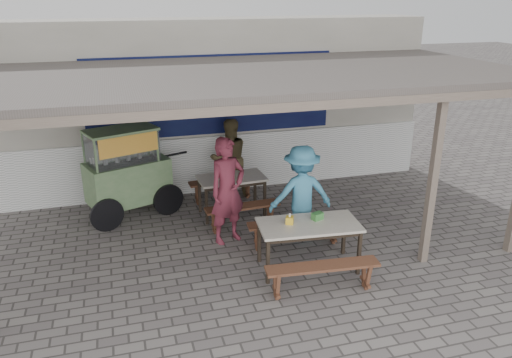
{
  "coord_description": "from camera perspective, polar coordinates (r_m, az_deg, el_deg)",
  "views": [
    {
      "loc": [
        -2.1,
        -6.86,
        3.99
      ],
      "look_at": [
        0.12,
        0.9,
        0.96
      ],
      "focal_mm": 35.0,
      "sensor_mm": 36.0,
      "label": 1
    }
  ],
  "objects": [
    {
      "name": "condiment_bowl",
      "position": [
        9.26,
        -4.3,
        0.17
      ],
      "size": [
        0.2,
        0.2,
        0.04
      ],
      "primitive_type": "imported",
      "rotation": [
        0.0,
        0.0,
        0.11
      ],
      "color": "silver",
      "rests_on": "table_left"
    },
    {
      "name": "warung_roof",
      "position": [
        8.14,
        -0.69,
        11.56
      ],
      "size": [
        9.0,
        4.21,
        2.81
      ],
      "color": "#4E4843",
      "rests_on": "ground"
    },
    {
      "name": "bench_left_wall",
      "position": [
        10.09,
        -3.86,
        -0.73
      ],
      "size": [
        1.35,
        0.35,
        0.45
      ],
      "rotation": [
        0.0,
        0.0,
        0.05
      ],
      "color": "brown",
      "rests_on": "ground"
    },
    {
      "name": "vendor_cart",
      "position": [
        9.5,
        -14.59,
        1.05
      ],
      "size": [
        1.99,
        1.32,
        1.7
      ],
      "rotation": [
        0.0,
        0.0,
        0.35
      ],
      "color": "#6D885B",
      "rests_on": "ground"
    },
    {
      "name": "ground",
      "position": [
        8.21,
        0.95,
        -8.51
      ],
      "size": [
        60.0,
        60.0,
        0.0
      ],
      "primitive_type": "plane",
      "color": "#68625E",
      "rests_on": "ground"
    },
    {
      "name": "table_left",
      "position": [
        9.36,
        -2.81,
        -0.25
      ],
      "size": [
        1.28,
        0.75,
        0.75
      ],
      "rotation": [
        0.0,
        0.0,
        0.05
      ],
      "color": "beige",
      "rests_on": "ground"
    },
    {
      "name": "donation_box",
      "position": [
        7.64,
        7.04,
        -4.24
      ],
      "size": [
        0.19,
        0.16,
        0.11
      ],
      "primitive_type": "cube",
      "rotation": [
        0.0,
        0.0,
        0.34
      ],
      "color": "#387A36",
      "rests_on": "table_right"
    },
    {
      "name": "patron_right_table",
      "position": [
        8.37,
        5.17,
        -1.68
      ],
      "size": [
        1.11,
        0.68,
        1.66
      ],
      "primitive_type": "imported",
      "rotation": [
        0.0,
        0.0,
        3.08
      ],
      "color": "teal",
      "rests_on": "ground"
    },
    {
      "name": "table_right",
      "position": [
        7.55,
        6.06,
        -5.6
      ],
      "size": [
        1.57,
        0.89,
        0.75
      ],
      "rotation": [
        0.0,
        0.0,
        -0.09
      ],
      "color": "beige",
      "rests_on": "ground"
    },
    {
      "name": "patron_wall_side",
      "position": [
        10.16,
        -3.05,
        2.37
      ],
      "size": [
        0.87,
        0.71,
        1.65
      ],
      "primitive_type": "imported",
      "rotation": [
        0.0,
        0.0,
        3.26
      ],
      "color": "brown",
      "rests_on": "ground"
    },
    {
      "name": "bench_right_wall",
      "position": [
        8.31,
        4.58,
        -5.55
      ],
      "size": [
        1.63,
        0.42,
        0.45
      ],
      "rotation": [
        0.0,
        0.0,
        -0.09
      ],
      "color": "brown",
      "rests_on": "ground"
    },
    {
      "name": "bench_right_street",
      "position": [
        7.12,
        7.6,
        -10.46
      ],
      "size": [
        1.63,
        0.42,
        0.45
      ],
      "rotation": [
        0.0,
        0.0,
        -0.09
      ],
      "color": "brown",
      "rests_on": "ground"
    },
    {
      "name": "back_wall",
      "position": [
        10.89,
        -4.53,
        8.47
      ],
      "size": [
        9.0,
        1.28,
        3.5
      ],
      "color": "#BDB6AA",
      "rests_on": "ground"
    },
    {
      "name": "condiment_jar",
      "position": [
        9.46,
        -1.66,
        0.85
      ],
      "size": [
        0.09,
        0.09,
        0.1
      ],
      "primitive_type": "cylinder",
      "color": "silver",
      "rests_on": "table_left"
    },
    {
      "name": "bench_left_street",
      "position": [
        8.89,
        -1.54,
        -3.74
      ],
      "size": [
        1.35,
        0.35,
        0.45
      ],
      "rotation": [
        0.0,
        0.0,
        0.05
      ],
      "color": "brown",
      "rests_on": "ground"
    },
    {
      "name": "tissue_box",
      "position": [
        7.47,
        3.86,
        -4.72
      ],
      "size": [
        0.15,
        0.15,
        0.11
      ],
      "primitive_type": "cube",
      "rotation": [
        0.0,
        0.0,
        -0.43
      ],
      "color": "gold",
      "rests_on": "table_right"
    },
    {
      "name": "patron_street_side",
      "position": [
        8.26,
        -3.26,
        -1.35
      ],
      "size": [
        0.78,
        0.65,
        1.82
      ],
      "primitive_type": "imported",
      "rotation": [
        0.0,
        0.0,
        0.38
      ],
      "color": "maroon",
      "rests_on": "ground"
    }
  ]
}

